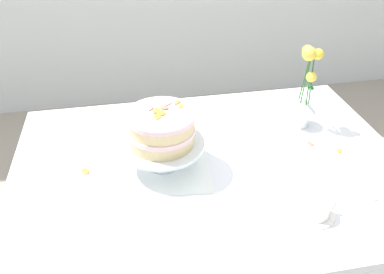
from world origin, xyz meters
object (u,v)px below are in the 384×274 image
cake_stand (162,146)px  flower_vase (305,95)px  dining_table (211,186)px  layer_cake (161,128)px  teacup (317,210)px

cake_stand → flower_vase: 0.61m
dining_table → layer_cake: (-0.17, 0.04, 0.25)m
cake_stand → layer_cake: 0.08m
layer_cake → teacup: (0.42, -0.33, -0.13)m
dining_table → cake_stand: (-0.17, 0.04, 0.17)m
dining_table → flower_vase: size_ratio=4.15×
flower_vase → teacup: flower_vase is taller
cake_stand → flower_vase: bearing=15.5°
dining_table → teacup: teacup is taller
dining_table → teacup: size_ratio=11.67×
dining_table → flower_vase: bearing=26.1°
cake_stand → dining_table: bearing=-14.2°
dining_table → flower_vase: (0.42, 0.20, 0.23)m
layer_cake → cake_stand: bearing=-116.6°
cake_stand → teacup: (0.42, -0.33, -0.06)m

